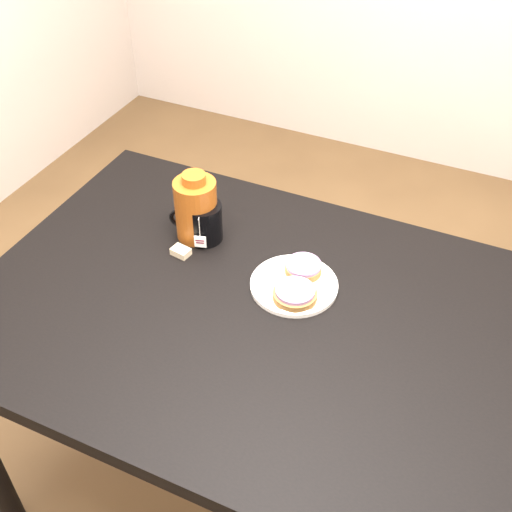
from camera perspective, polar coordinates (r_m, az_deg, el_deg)
name	(u,v)px	position (r m, az deg, el deg)	size (l,w,h in m)	color
ground_plane	(272,489)	(2.05, 1.42, -20.02)	(4.00, 4.00, 0.00)	brown
table	(277,340)	(1.50, 1.84, -7.50)	(1.40, 0.90, 0.75)	black
plate	(294,284)	(1.50, 3.40, -2.53)	(0.21, 0.21, 0.02)	white
bagel_back	(303,268)	(1.52, 4.23, -1.04)	(0.11, 0.11, 0.03)	brown
bagel_front	(295,294)	(1.45, 3.48, -3.37)	(0.11, 0.11, 0.03)	brown
mug	(203,222)	(1.61, -4.71, 3.06)	(0.14, 0.11, 0.10)	black
teabag_pouch	(181,252)	(1.59, -6.70, 0.39)	(0.04, 0.03, 0.02)	#C6B793
bagel_package	(196,208)	(1.61, -5.35, 4.27)	(0.14, 0.14, 0.18)	#6B2E0E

